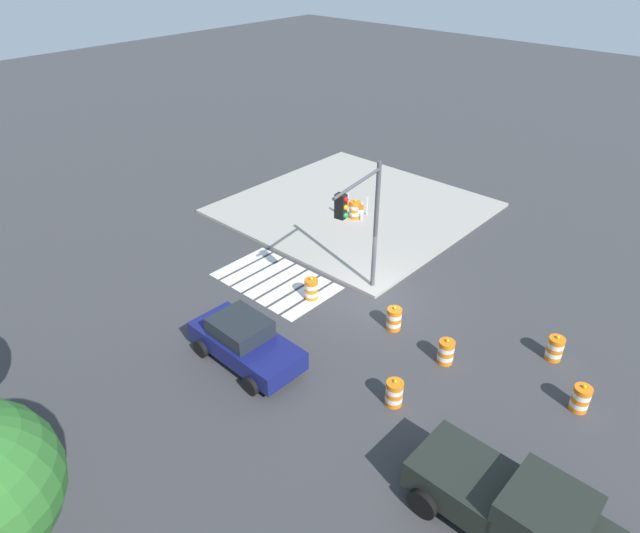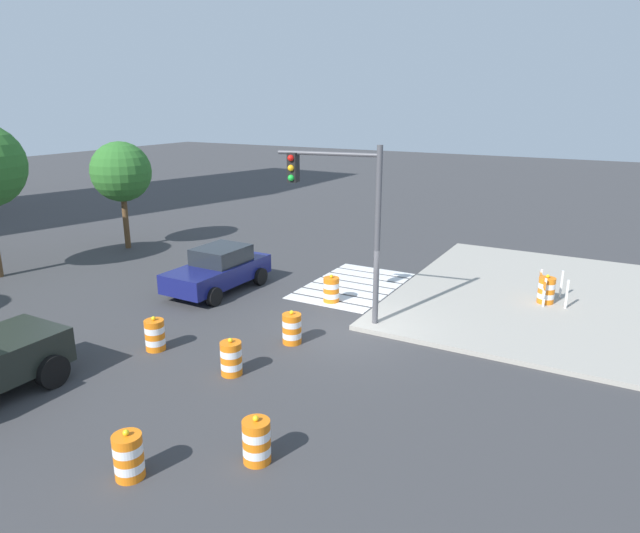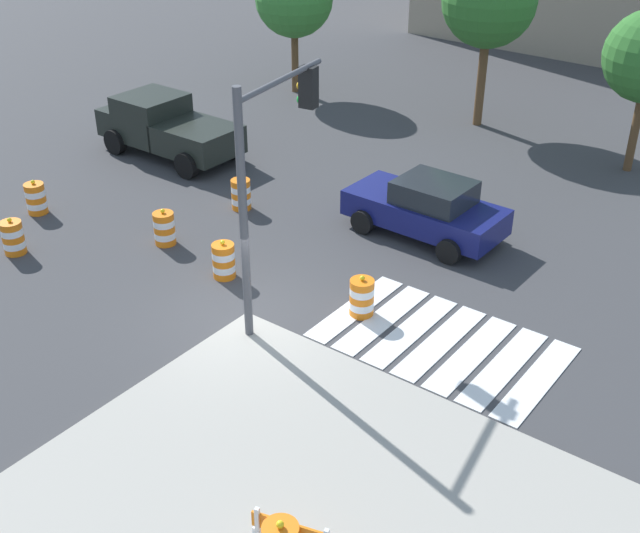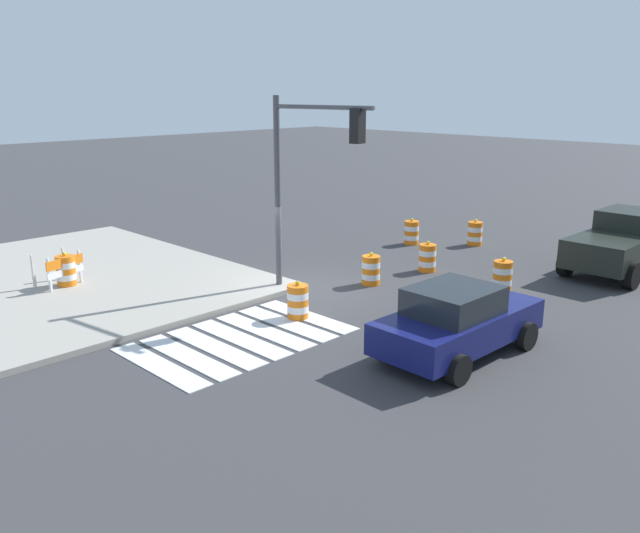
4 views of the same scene
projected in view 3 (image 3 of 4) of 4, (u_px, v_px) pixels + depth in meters
name	position (u px, v px, depth m)	size (l,w,h in m)	color
ground_plane	(247.00, 318.00, 18.23)	(120.00, 120.00, 0.00)	#38383A
crosswalk_stripes	(440.00, 342.00, 17.38)	(5.10, 3.20, 0.02)	silver
sports_car	(427.00, 208.00, 21.40)	(4.34, 2.22, 1.63)	navy
pickup_truck	(164.00, 126.00, 26.50)	(5.16, 2.37, 1.92)	black
traffic_barrel_near_corner	(241.00, 194.00, 23.03)	(0.56, 0.56, 1.02)	orange
traffic_barrel_crosswalk_end	(13.00, 237.00, 20.69)	(0.56, 0.56, 1.02)	orange
traffic_barrel_median_near	(224.00, 261.00, 19.63)	(0.56, 0.56, 1.02)	orange
traffic_barrel_median_far	(164.00, 228.00, 21.15)	(0.56, 0.56, 1.02)	orange
traffic_barrel_far_curb	(36.00, 198.00, 22.78)	(0.56, 0.56, 1.02)	orange
traffic_barrel_lane_center	(362.00, 297.00, 18.14)	(0.56, 0.56, 1.02)	orange
traffic_light_pole	(271.00, 154.00, 16.44)	(0.79, 3.26, 5.50)	#4C4C51
street_tree_streetside_mid	(489.00, 0.00, 27.33)	(3.28, 3.28, 6.11)	brown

